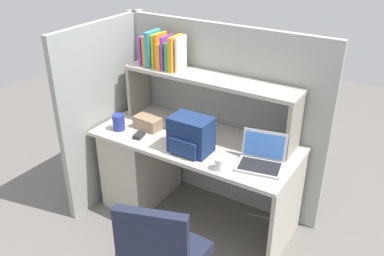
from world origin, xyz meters
TOP-DOWN VIEW (x-y plane):
  - ground_plane at (0.00, 0.00)m, footprint 8.00×8.00m
  - desk at (-0.39, 0.00)m, footprint 1.60×0.70m
  - cubicle_partition_rear at (0.00, 0.38)m, footprint 1.84×0.05m
  - cubicle_partition_left at (-0.85, -0.05)m, footprint 0.05×1.06m
  - overhead_hutch at (0.00, 0.20)m, footprint 1.44×0.28m
  - reference_books_on_shelf at (-0.43, 0.20)m, footprint 0.37×0.18m
  - laptop at (0.58, -0.08)m, footprint 0.35×0.31m
  - backpack at (0.06, -0.17)m, footprint 0.30×0.23m
  - computer_mouse at (-0.39, -0.20)m, footprint 0.08×0.11m
  - paper_cup at (0.36, -0.28)m, footprint 0.08×0.08m
  - tissue_box at (-0.42, -0.04)m, footprint 0.23×0.14m
  - snack_canister at (-0.61, -0.18)m, footprint 0.10×0.10m

SIDE VIEW (x-z plane):
  - ground_plane at x=0.00m, z-range 0.00..0.00m
  - desk at x=-0.39m, z-range 0.04..0.77m
  - computer_mouse at x=-0.39m, z-range 0.73..0.76m
  - paper_cup at x=0.36m, z-range 0.73..0.82m
  - cubicle_partition_rear at x=0.00m, z-range 0.00..1.55m
  - cubicle_partition_left at x=-0.85m, z-range 0.00..1.55m
  - tissue_box at x=-0.42m, z-range 0.73..0.83m
  - laptop at x=0.58m, z-range 0.67..0.89m
  - snack_canister at x=-0.61m, z-range 0.73..0.86m
  - backpack at x=0.06m, z-range 0.73..0.99m
  - overhead_hutch at x=0.00m, z-range 0.86..1.31m
  - reference_books_on_shelf at x=-0.43m, z-range 1.16..1.45m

